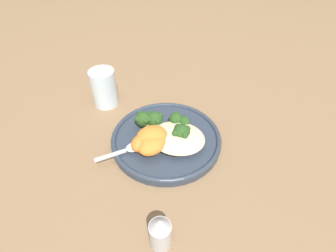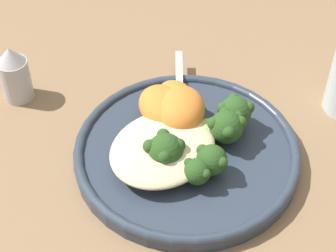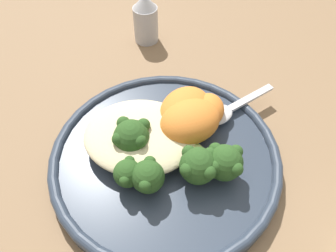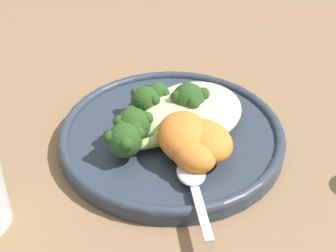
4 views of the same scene
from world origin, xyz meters
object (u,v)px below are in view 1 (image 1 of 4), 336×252
at_px(sweet_potato_chunk_0, 140,143).
at_px(salt_shaker, 160,232).
at_px(broccoli_stalk_2, 171,125).
at_px(broccoli_stalk_0, 179,134).
at_px(broccoli_stalk_3, 155,122).
at_px(broccoli_stalk_4, 145,122).
at_px(sweet_potato_chunk_1, 146,139).
at_px(spoon, 130,148).
at_px(sweet_potato_chunk_3, 152,144).
at_px(sweet_potato_chunk_2, 152,136).
at_px(water_glass, 104,88).
at_px(quinoa_mound, 177,138).
at_px(plate, 165,139).
at_px(broccoli_stalk_1, 176,128).

height_order(sweet_potato_chunk_0, salt_shaker, salt_shaker).
bearing_deg(broccoli_stalk_2, broccoli_stalk_0, -116.66).
xyz_separation_m(broccoli_stalk_3, broccoli_stalk_4, (0.02, 0.01, -0.00)).
relative_size(sweet_potato_chunk_1, spoon, 0.49).
relative_size(broccoli_stalk_3, sweet_potato_chunk_3, 1.15).
height_order(broccoli_stalk_3, sweet_potato_chunk_2, sweet_potato_chunk_2).
height_order(broccoli_stalk_4, water_glass, water_glass).
relative_size(broccoli_stalk_0, broccoli_stalk_4, 0.93).
distance_m(quinoa_mound, water_glass, 0.26).
distance_m(broccoli_stalk_4, sweet_potato_chunk_2, 0.05).
bearing_deg(broccoli_stalk_2, plate, -176.37).
xyz_separation_m(sweet_potato_chunk_3, salt_shaker, (-0.08, 0.18, -0.00)).
relative_size(plate, broccoli_stalk_4, 2.71).
bearing_deg(sweet_potato_chunk_1, broccoli_stalk_0, -153.23).
height_order(broccoli_stalk_2, sweet_potato_chunk_2, sweet_potato_chunk_2).
xyz_separation_m(broccoli_stalk_2, broccoli_stalk_4, (0.06, 0.01, 0.00)).
relative_size(sweet_potato_chunk_1, water_glass, 0.46).
height_order(broccoli_stalk_3, sweet_potato_chunk_3, broccoli_stalk_3).
distance_m(quinoa_mound, sweet_potato_chunk_2, 0.06).
xyz_separation_m(broccoli_stalk_2, salt_shaker, (-0.06, 0.26, 0.00)).
height_order(quinoa_mound, broccoli_stalk_0, broccoli_stalk_0).
bearing_deg(salt_shaker, sweet_potato_chunk_2, -66.98).
bearing_deg(sweet_potato_chunk_3, broccoli_stalk_4, -58.98).
height_order(plate, sweet_potato_chunk_0, sweet_potato_chunk_0).
distance_m(quinoa_mound, salt_shaker, 0.22).
relative_size(broccoli_stalk_2, salt_shaker, 1.50).
xyz_separation_m(broccoli_stalk_0, salt_shaker, (-0.03, 0.23, -0.00)).
bearing_deg(sweet_potato_chunk_0, water_glass, -42.90).
bearing_deg(salt_shaker, spoon, -53.21).
height_order(sweet_potato_chunk_0, sweet_potato_chunk_3, sweet_potato_chunk_3).
relative_size(broccoli_stalk_1, salt_shaker, 1.25).
xyz_separation_m(broccoli_stalk_4, salt_shaker, (-0.12, 0.25, -0.00)).
distance_m(broccoli_stalk_2, broccoli_stalk_3, 0.04).
distance_m(sweet_potato_chunk_0, sweet_potato_chunk_1, 0.02).
bearing_deg(broccoli_stalk_1, broccoli_stalk_0, -113.89).
distance_m(broccoli_stalk_0, broccoli_stalk_1, 0.03).
bearing_deg(sweet_potato_chunk_2, sweet_potato_chunk_0, 52.06).
bearing_deg(quinoa_mound, salt_shaker, 98.28).
distance_m(plate, broccoli_stalk_2, 0.04).
relative_size(broccoli_stalk_1, sweet_potato_chunk_1, 2.05).
relative_size(broccoli_stalk_1, spoon, 1.00).
height_order(spoon, water_glass, water_glass).
bearing_deg(spoon, sweet_potato_chunk_2, -179.54).
distance_m(broccoli_stalk_1, sweet_potato_chunk_0, 0.10).
bearing_deg(broccoli_stalk_2, sweet_potato_chunk_0, 168.89).
bearing_deg(spoon, quinoa_mound, 169.26).
bearing_deg(water_glass, broccoli_stalk_2, 160.99).
relative_size(sweet_potato_chunk_2, water_glass, 0.68).
bearing_deg(water_glass, broccoli_stalk_1, 161.07).
distance_m(plate, water_glass, 0.23).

